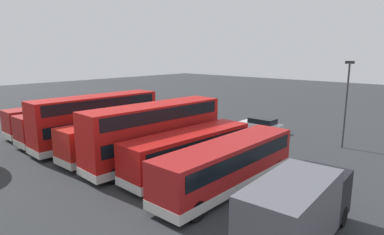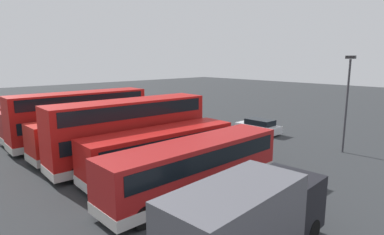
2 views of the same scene
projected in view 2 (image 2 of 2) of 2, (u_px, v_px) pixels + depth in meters
The scene contains 13 objects.
ground_plane at pixel (204, 131), 32.86m from camera, with size 140.00×140.00×0.00m, color #2D3033.
bus_single_deck_near_end at pixel (196, 165), 17.35m from camera, with size 2.71×11.41×2.95m.
bus_single_deck_second at pixel (161, 150), 20.16m from camera, with size 2.92×10.44×2.95m.
bus_double_decker_third at pixel (130, 130), 22.23m from camera, with size 3.05×11.53×4.55m.
bus_single_deck_fourth at pixel (102, 133), 24.76m from camera, with size 2.74×10.67×2.95m.
bus_double_decker_fifth at pixel (81, 116), 27.40m from camera, with size 2.82×11.58×4.55m.
bus_single_deck_sixth at pixel (67, 120), 30.01m from camera, with size 2.62×11.24×2.95m.
bus_single_deck_seventh at pixel (57, 115), 33.05m from camera, with size 2.85×11.59×2.95m.
box_truck_blue at pixel (248, 220), 11.31m from camera, with size 2.94×7.63×3.20m.
car_hatchback_silver at pixel (176, 113), 39.61m from camera, with size 3.13×4.39×1.43m.
car_small_green at pixel (259, 126), 31.76m from camera, with size 4.51×1.82×1.43m.
lamp_post_tall at pixel (347, 97), 24.54m from camera, with size 0.70×0.30×7.59m.
waste_bin_yellow at pixel (130, 111), 42.56m from camera, with size 0.60×0.60×0.95m, color #197F33.
Camera 2 is at (-22.68, 22.70, 7.35)m, focal length 29.70 mm.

